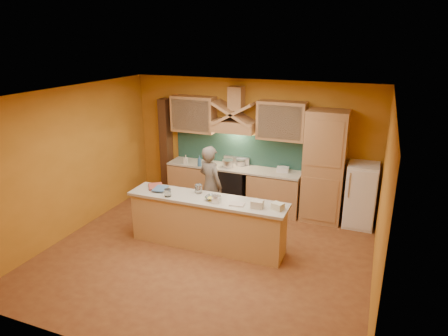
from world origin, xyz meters
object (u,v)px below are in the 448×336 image
at_px(fridge, 361,195).
at_px(mixing_bowl, 213,198).
at_px(stove, 233,187).
at_px(kitchen_scale, 216,200).
at_px(person, 210,185).

bearing_deg(fridge, mixing_bowl, -140.74).
relative_size(stove, kitchen_scale, 7.13).
bearing_deg(kitchen_scale, stove, 84.06).
height_order(fridge, mixing_bowl, fridge).
height_order(stove, mixing_bowl, mixing_bowl).
distance_m(person, kitchen_scale, 1.20).
height_order(stove, kitchen_scale, kitchen_scale).
height_order(kitchen_scale, mixing_bowl, kitchen_scale).
xyz_separation_m(stove, kitchen_scale, (0.43, -2.03, 0.55)).
xyz_separation_m(stove, fridge, (2.70, 0.00, 0.20)).
bearing_deg(stove, person, -97.34).
bearing_deg(kitchen_scale, person, 100.00).
xyz_separation_m(person, kitchen_scale, (0.55, -1.05, 0.18)).
distance_m(kitchen_scale, mixing_bowl, 0.13).
bearing_deg(kitchen_scale, mixing_bowl, 117.13).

